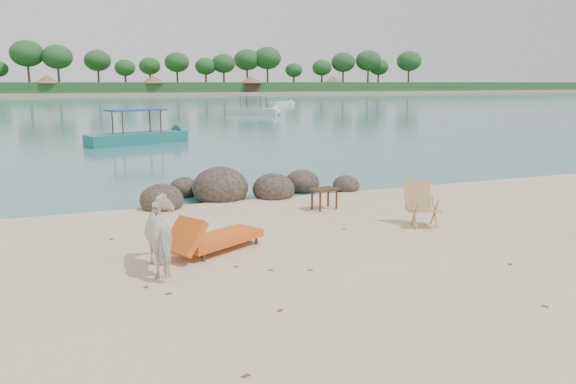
% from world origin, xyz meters
% --- Properties ---
extents(water, '(400.00, 400.00, 0.00)m').
position_xyz_m(water, '(0.00, 90.00, 0.00)').
color(water, '#37646F').
rests_on(water, ground).
extents(far_shore, '(420.00, 90.00, 1.40)m').
position_xyz_m(far_shore, '(0.00, 170.00, 0.00)').
color(far_shore, tan).
rests_on(far_shore, ground).
extents(far_scenery, '(420.00, 18.00, 9.50)m').
position_xyz_m(far_scenery, '(0.03, 136.70, 3.14)').
color(far_scenery, '#1E4C1E').
rests_on(far_scenery, ground).
extents(boulders, '(6.33, 2.83, 1.13)m').
position_xyz_m(boulders, '(0.14, 6.53, 0.21)').
color(boulders, '#2E241E').
rests_on(boulders, ground).
extents(cow, '(0.73, 1.46, 1.21)m').
position_xyz_m(cow, '(-2.73, 1.05, 0.60)').
color(cow, white).
rests_on(cow, ground).
extents(side_table, '(0.74, 0.57, 0.52)m').
position_xyz_m(side_table, '(1.68, 4.20, 0.26)').
color(side_table, '#2F2013').
rests_on(side_table, ground).
extents(lounge_chair, '(2.20, 1.68, 0.63)m').
position_xyz_m(lounge_chair, '(-1.59, 1.84, 0.32)').
color(lounge_chair, orange).
rests_on(lounge_chair, ground).
extents(deck_chair, '(0.81, 0.85, 0.99)m').
position_xyz_m(deck_chair, '(2.99, 1.87, 0.49)').
color(deck_chair, tan).
rests_on(deck_chair, ground).
extents(boat_near, '(6.05, 3.36, 2.91)m').
position_xyz_m(boat_near, '(-0.68, 21.94, 1.45)').
color(boat_near, '#1B6D67').
rests_on(boat_near, water).
extents(boat_mid, '(5.29, 5.39, 3.00)m').
position_xyz_m(boat_mid, '(13.45, 45.65, 1.50)').
color(boat_mid, silver).
rests_on(boat_mid, water).
extents(boat_far, '(4.87, 3.54, 0.58)m').
position_xyz_m(boat_far, '(24.16, 65.45, 0.29)').
color(boat_far, silver).
rests_on(boat_far, water).
extents(dead_leaves, '(6.60, 6.35, 0.00)m').
position_xyz_m(dead_leaves, '(-0.90, 0.84, 0.01)').
color(dead_leaves, brown).
rests_on(dead_leaves, ground).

